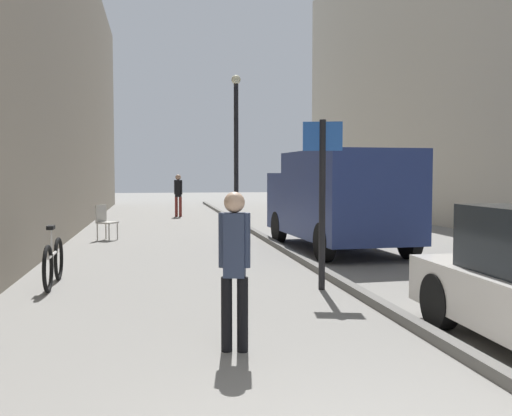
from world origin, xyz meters
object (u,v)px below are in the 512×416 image
Objects in this scene: bicycle_leaning at (53,262)px; cafe_chair_near_window at (105,220)px; lamp_post at (236,143)px; street_sign_post at (322,189)px; pedestrian_mid_block at (178,192)px; pedestrian_main_foreground at (234,260)px; delivery_van at (338,197)px.

cafe_chair_near_window is (0.26, 6.49, 0.17)m from bicycle_leaning.
street_sign_post is at bearing -89.63° from lamp_post.
street_sign_post is (1.55, -15.67, 0.54)m from pedestrian_mid_block.
pedestrian_main_foreground is 18.55m from pedestrian_mid_block.
bicycle_leaning is (-2.37, 3.87, -0.55)m from pedestrian_main_foreground.
delivery_van reaches higher than cafe_chair_near_window.
lamp_post is at bearing 143.88° from cafe_chair_near_window.
cafe_chair_near_window is at bearing -157.66° from lamp_post.
delivery_van reaches higher than pedestrian_main_foreground.
pedestrian_mid_block is 11.72m from delivery_van.
lamp_post is at bearing -74.30° from street_sign_post.
pedestrian_mid_block is (0.20, 18.55, 0.08)m from pedestrian_main_foreground.
pedestrian_main_foreground is at bearing -59.09° from bicycle_leaning.
lamp_post reaches higher than pedestrian_main_foreground.
pedestrian_main_foreground is 0.34× the size of lamp_post.
bicycle_leaning is 1.88× the size of cafe_chair_near_window.
cafe_chair_near_window is (-5.54, 3.08, -0.69)m from delivery_van.
lamp_post reaches higher than cafe_chair_near_window.
delivery_van is (3.24, -11.27, 0.22)m from pedestrian_mid_block.
pedestrian_main_foreground is at bearing -118.47° from delivery_van.
street_sign_post is 1.47× the size of bicycle_leaning.
pedestrian_main_foreground is 0.31× the size of delivery_van.
street_sign_post is at bearing -14.10° from bicycle_leaning.
pedestrian_mid_block is at bearing 103.92° from pedestrian_main_foreground.
pedestrian_main_foreground reaches higher than cafe_chair_near_window.
bicycle_leaning is (-2.56, -14.68, -0.63)m from pedestrian_mid_block.
pedestrian_mid_block is at bearing -69.01° from street_sign_post.
delivery_van is 1.07× the size of lamp_post.
pedestrian_main_foreground is 4.57m from bicycle_leaning.
pedestrian_mid_block is 15.76m from street_sign_post.
street_sign_post is at bearing 58.78° from cafe_chair_near_window.
cafe_chair_near_window is at bearing 87.19° from bicycle_leaning.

